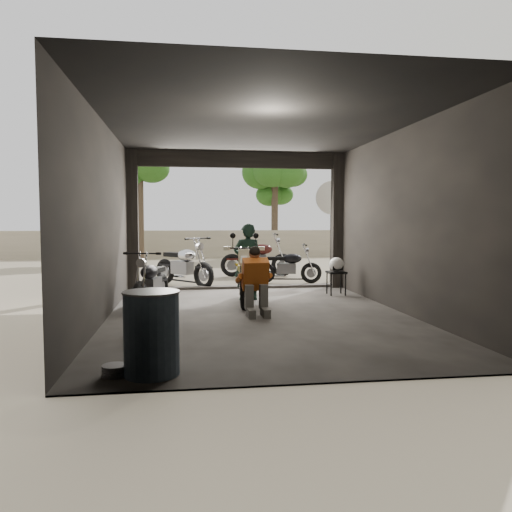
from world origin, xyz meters
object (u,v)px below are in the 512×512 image
object	(u,v)px
helmet	(337,264)
sign_post	(332,213)
outside_bike_a	(184,262)
outside_bike_b	(257,255)
left_bike	(151,279)
mechanic	(256,283)
stool	(336,275)
outside_bike_c	(288,264)
main_bike	(245,274)
rider	(248,262)
oil_drum	(151,335)

from	to	relation	value
helmet	sign_post	distance (m)	2.74
helmet	outside_bike_a	bearing A→B (deg)	127.21
outside_bike_b	sign_post	distance (m)	2.60
sign_post	left_bike	bearing A→B (deg)	-144.47
mechanic	sign_post	size ratio (longest dim) A/B	0.43
left_bike	stool	size ratio (longest dim) A/B	2.96
left_bike	outside_bike_c	distance (m)	4.48
main_bike	rider	xyz separation A→B (m)	(0.09, 0.39, 0.20)
main_bike	mechanic	xyz separation A→B (m)	(0.03, -1.26, -0.01)
rider	sign_post	distance (m)	4.00
outside_bike_c	outside_bike_a	bearing A→B (deg)	104.15
main_bike	rider	distance (m)	0.45
mechanic	oil_drum	world-z (taller)	mechanic
rider	helmet	world-z (taller)	rider
rider	sign_post	size ratio (longest dim) A/B	0.58
stool	left_bike	bearing A→B (deg)	-167.74
outside_bike_a	stool	xyz separation A→B (m)	(3.26, -2.01, -0.16)
stool	oil_drum	distance (m)	6.28
sign_post	stool	bearing A→B (deg)	-105.10
outside_bike_b	helmet	world-z (taller)	outside_bike_b
left_bike	outside_bike_c	size ratio (longest dim) A/B	1.03
outside_bike_b	mechanic	bearing A→B (deg)	175.92
mechanic	rider	bearing A→B (deg)	87.01
helmet	oil_drum	world-z (taller)	oil_drum
sign_post	helmet	bearing A→B (deg)	-104.96
main_bike	rider	size ratio (longest dim) A/B	1.11
outside_bike_c	oil_drum	size ratio (longest dim) A/B	1.71
outside_bike_a	oil_drum	size ratio (longest dim) A/B	2.05
outside_bike_c	oil_drum	distance (m)	7.98
outside_bike_a	outside_bike_b	bearing A→B (deg)	0.89
main_bike	outside_bike_c	xyz separation A→B (m)	(1.48, 3.03, -0.07)
outside_bike_a	oil_drum	world-z (taller)	outside_bike_a
outside_bike_c	outside_bike_b	bearing A→B (deg)	27.49
left_bike	helmet	xyz separation A→B (m)	(3.87, 0.88, 0.15)
outside_bike_b	stool	distance (m)	4.09
helmet	sign_post	bearing A→B (deg)	53.98
main_bike	left_bike	size ratio (longest dim) A/B	1.11
left_bike	helmet	bearing A→B (deg)	28.60
main_bike	helmet	size ratio (longest dim) A/B	5.16
mechanic	oil_drum	distance (m)	3.47
outside_bike_c	rider	world-z (taller)	rider
rider	helmet	bearing A→B (deg)	-165.54
left_bike	rider	world-z (taller)	rider
left_bike	main_bike	bearing A→B (deg)	17.12
main_bike	rider	world-z (taller)	rider
sign_post	outside_bike_b	bearing A→B (deg)	139.58
outside_bike_b	stool	xyz separation A→B (m)	(1.14, -3.92, -0.18)
outside_bike_c	helmet	distance (m)	2.29
stool	mechanic	bearing A→B (deg)	-134.68
oil_drum	stool	bearing A→B (deg)	55.31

